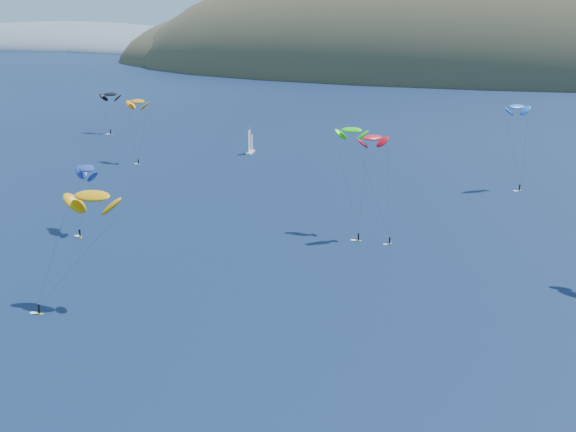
# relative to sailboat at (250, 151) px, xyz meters

# --- Properties ---
(island) EXTENTS (730.00, 300.00, 210.00)m
(island) POSITION_rel_sailboat_xyz_m (91.61, 375.42, -11.59)
(island) COLOR #3D3526
(island) RESTS_ON ground
(headland) EXTENTS (460.00, 250.00, 60.00)m
(headland) POSITION_rel_sailboat_xyz_m (-393.05, 563.14, -4.21)
(headland) COLOR slate
(headland) RESTS_ON ground
(sailboat) EXTENTS (7.56, 6.53, 9.36)m
(sailboat) POSITION_rel_sailboat_xyz_m (0.00, 0.00, 0.00)
(sailboat) COLOR white
(sailboat) RESTS_ON ground
(kitesurfer_1) EXTENTS (9.53, 9.51, 21.92)m
(kitesurfer_1) POSITION_rel_sailboat_xyz_m (-30.80, -22.15, 18.59)
(kitesurfer_1) COLOR #C0D517
(kitesurfer_1) RESTS_ON ground
(kitesurfer_2) EXTENTS (12.15, 12.00, 21.83)m
(kitesurfer_2) POSITION_rel_sailboat_xyz_m (20.08, -138.93, 18.05)
(kitesurfer_2) COLOR #C0D517
(kitesurfer_2) RESTS_ON ground
(kitesurfer_3) EXTENTS (8.50, 11.66, 25.05)m
(kitesurfer_3) POSITION_rel_sailboat_xyz_m (52.96, -81.06, 22.08)
(kitesurfer_3) COLOR #C0D517
(kitesurfer_3) RESTS_ON ground
(kitesurfer_4) EXTENTS (8.53, 8.43, 25.05)m
(kitesurfer_4) POSITION_rel_sailboat_xyz_m (87.94, -27.04, 21.91)
(kitesurfer_4) COLOR #C0D517
(kitesurfer_4) RESTS_ON ground
(kitesurfer_9) EXTENTS (9.71, 9.05, 24.40)m
(kitesurfer_9) POSITION_rel_sailboat_xyz_m (58.81, -86.22, 21.48)
(kitesurfer_9) COLOR #C0D517
(kitesurfer_9) RESTS_ON ground
(kitesurfer_10) EXTENTS (9.75, 11.84, 16.84)m
(kitesurfer_10) POSITION_rel_sailboat_xyz_m (-4.54, -99.38, 13.44)
(kitesurfer_10) COLOR #C0D517
(kitesurfer_10) RESTS_ON ground
(kitesurfer_12) EXTENTS (9.27, 7.71, 17.69)m
(kitesurfer_12) POSITION_rel_sailboat_xyz_m (-67.99, 27.23, 14.27)
(kitesurfer_12) COLOR #C0D517
(kitesurfer_12) RESTS_ON ground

